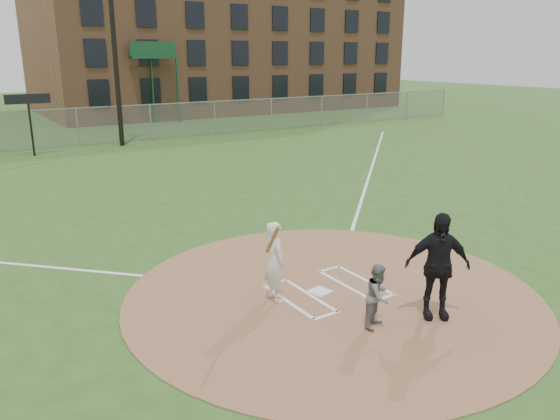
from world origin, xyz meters
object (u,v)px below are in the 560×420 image
home_plate (320,292)px  batter_at_plate (275,261)px  catcher (378,296)px  umpire (437,266)px

home_plate → batter_at_plate: (-0.96, 0.20, 0.80)m
home_plate → catcher: (0.01, -1.70, 0.57)m
home_plate → umpire: bearing=-59.5°
catcher → umpire: umpire is taller
catcher → umpire: bearing=-38.3°
catcher → batter_at_plate: size_ratio=0.66×
umpire → batter_at_plate: umpire is taller
catcher → batter_at_plate: bearing=92.2°
catcher → batter_at_plate: (-0.97, 1.90, 0.23)m
catcher → batter_at_plate: 2.15m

